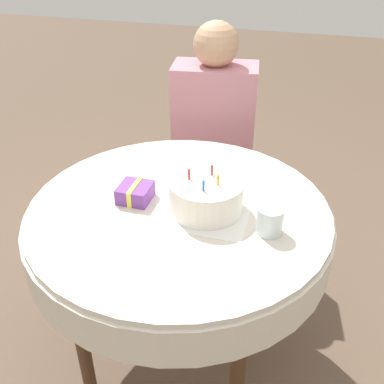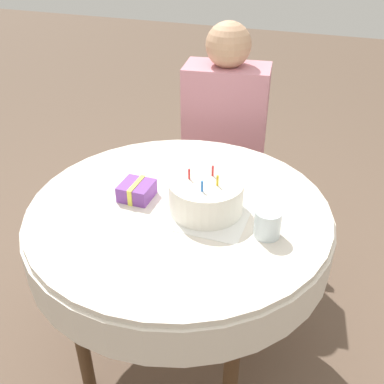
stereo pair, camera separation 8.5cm
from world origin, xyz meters
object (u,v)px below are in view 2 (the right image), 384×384
object	(u,v)px
gift_box	(137,191)
person	(225,123)
drinking_glass	(268,223)
birthday_cake	(206,196)
chair	(226,154)

from	to	relation	value
gift_box	person	bearing A→B (deg)	84.07
drinking_glass	person	bearing A→B (deg)	114.06
birthday_cake	drinking_glass	xyz separation A→B (m)	(0.22, -0.07, -0.01)
chair	person	world-z (taller)	person
person	birthday_cake	size ratio (longest dim) A/B	4.85
chair	birthday_cake	bearing A→B (deg)	-86.79
chair	gift_box	world-z (taller)	chair
birthday_cake	chair	bearing A→B (deg)	101.34
chair	drinking_glass	world-z (taller)	chair
drinking_glass	gift_box	bearing A→B (deg)	173.36
person	birthday_cake	distance (m)	0.82
chair	gift_box	size ratio (longest dim) A/B	8.11
person	chair	bearing A→B (deg)	90.00
drinking_glass	gift_box	world-z (taller)	drinking_glass
birthday_cake	person	bearing A→B (deg)	101.71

